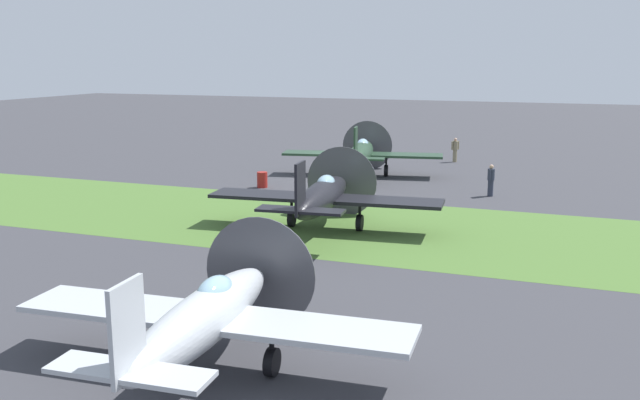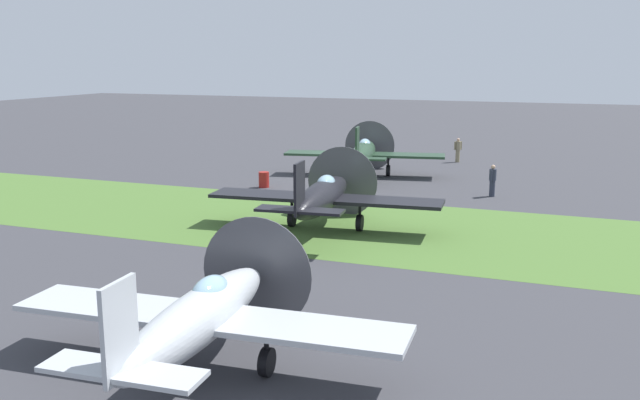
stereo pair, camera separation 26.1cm
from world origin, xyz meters
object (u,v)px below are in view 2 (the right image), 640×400
(ground_crew_chief, at_px, (493,180))
(fuel_drum, at_px, (264,180))
(airplane_wingman, at_px, (323,196))
(ground_crew_mechanic, at_px, (458,149))
(runway_marker_cone, at_px, (424,202))
(airplane_lead, at_px, (364,153))
(airplane_trail, at_px, (202,315))

(ground_crew_chief, distance_m, fuel_drum, 12.83)
(airplane_wingman, xyz_separation_m, ground_crew_mechanic, (1.91, 22.13, -0.62))
(fuel_drum, relative_size, runway_marker_cone, 2.05)
(airplane_lead, height_order, ground_crew_mechanic, airplane_lead)
(airplane_lead, height_order, airplane_trail, airplane_lead)
(airplane_wingman, bearing_deg, runway_marker_cone, 59.55)
(airplane_lead, bearing_deg, airplane_wingman, -90.48)
(fuel_drum, height_order, runway_marker_cone, fuel_drum)
(fuel_drum, bearing_deg, airplane_lead, 53.04)
(airplane_lead, xyz_separation_m, ground_crew_mechanic, (4.47, 8.17, -0.60))
(airplane_lead, xyz_separation_m, fuel_drum, (-4.25, -5.65, -1.06))
(fuel_drum, bearing_deg, ground_crew_chief, 8.96)
(airplane_wingman, height_order, runway_marker_cone, airplane_wingman)
(ground_crew_chief, distance_m, ground_crew_mechanic, 12.46)
(ground_crew_mechanic, xyz_separation_m, fuel_drum, (-8.72, -13.82, -0.46))
(airplane_wingman, xyz_separation_m, ground_crew_chief, (5.85, 10.31, -0.62))
(ground_crew_mechanic, distance_m, runway_marker_cone, 15.73)
(fuel_drum, bearing_deg, airplane_trail, -67.87)
(airplane_lead, distance_m, ground_crew_mechanic, 9.33)
(airplane_wingman, height_order, fuel_drum, airplane_wingman)
(ground_crew_chief, height_order, runway_marker_cone, ground_crew_chief)
(airplane_trail, relative_size, fuel_drum, 10.94)
(ground_crew_chief, bearing_deg, airplane_wingman, -19.03)
(airplane_lead, relative_size, runway_marker_cone, 23.16)
(airplane_lead, distance_m, fuel_drum, 7.15)
(airplane_trail, bearing_deg, fuel_drum, 108.43)
(airplane_lead, bearing_deg, airplane_trail, -91.08)
(airplane_trail, bearing_deg, airplane_wingman, 95.49)
(airplane_wingman, distance_m, ground_crew_chief, 11.87)
(airplane_lead, distance_m, ground_crew_chief, 9.19)
(fuel_drum, distance_m, runway_marker_cone, 9.98)
(fuel_drum, bearing_deg, runway_marker_cone, -10.75)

